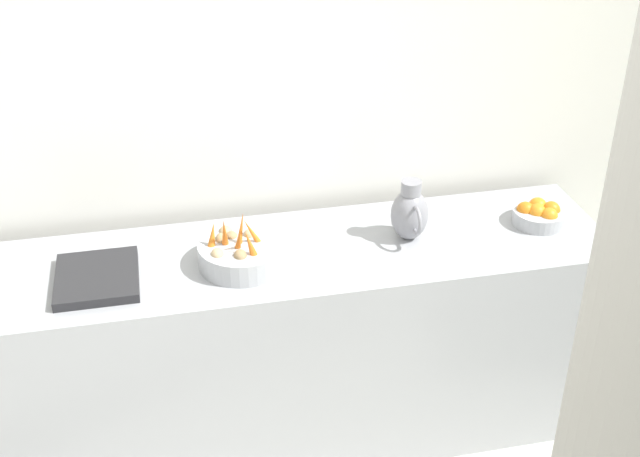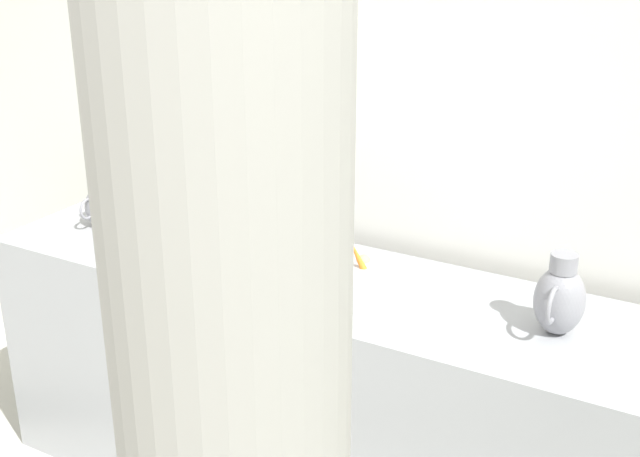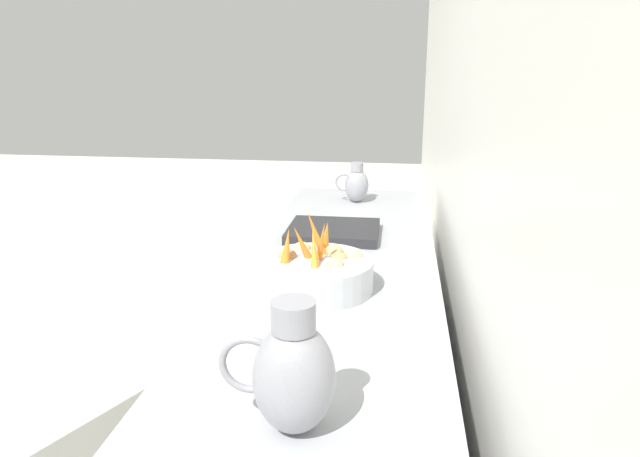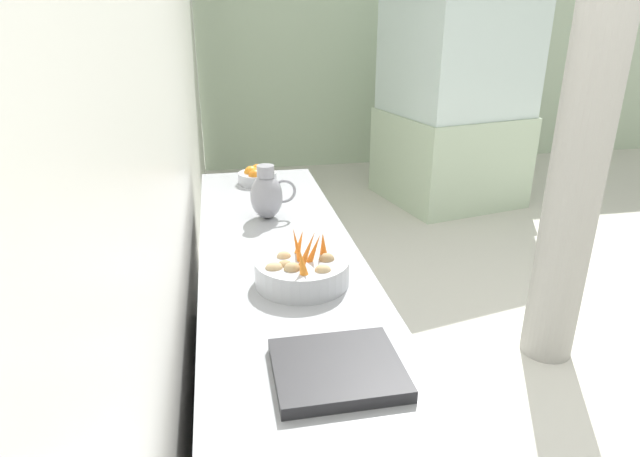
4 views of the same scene
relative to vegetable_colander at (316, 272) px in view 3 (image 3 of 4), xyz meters
The scene contains 6 objects.
tile_wall_left 0.90m from the vegetable_colander, 130.54° to the left, with size 0.10×8.38×3.00m, color white.
prep_counter 0.52m from the vegetable_colander, 129.65° to the left, with size 0.64×2.84×0.92m, color #9EA0A5.
vegetable_colander is the anchor object (origin of this frame).
metal_pitcher_tall 0.69m from the vegetable_colander, 94.55° to the left, with size 0.21×0.15×0.25m.
metal_pitcher_short 1.10m from the vegetable_colander, 91.85° to the right, with size 0.16×0.11×0.19m.
counter_sink_basin 0.54m from the vegetable_colander, 89.10° to the right, with size 0.34×0.30×0.04m, color #232326.
Camera 3 is at (-1.70, 1.39, 1.58)m, focal length 33.26 mm.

